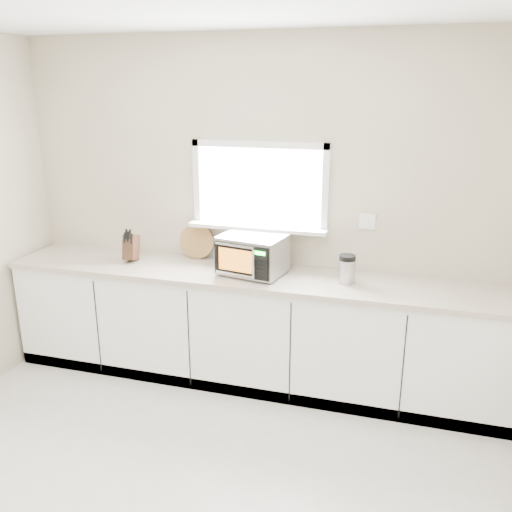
% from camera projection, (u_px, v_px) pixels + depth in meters
% --- Properties ---
extents(back_wall, '(4.00, 0.17, 2.70)m').
position_uv_depth(back_wall, '(260.00, 209.00, 4.34)').
color(back_wall, beige).
rests_on(back_wall, ground).
extents(cabinets, '(3.92, 0.60, 0.88)m').
position_uv_depth(cabinets, '(250.00, 329.00, 4.34)').
color(cabinets, white).
rests_on(cabinets, ground).
extents(countertop, '(3.92, 0.64, 0.04)m').
position_uv_depth(countertop, '(249.00, 276.00, 4.19)').
color(countertop, '#BEAB9D').
rests_on(countertop, cabinets).
extents(microwave, '(0.53, 0.46, 0.30)m').
position_uv_depth(microwave, '(252.00, 254.00, 4.13)').
color(microwave, black).
rests_on(microwave, countertop).
extents(knife_block, '(0.12, 0.21, 0.28)m').
position_uv_depth(knife_block, '(131.00, 247.00, 4.45)').
color(knife_block, '#4A281A').
rests_on(knife_block, countertop).
extents(cutting_board, '(0.30, 0.07, 0.30)m').
position_uv_depth(cutting_board, '(197.00, 241.00, 4.51)').
color(cutting_board, olive).
rests_on(cutting_board, countertop).
extents(coffee_grinder, '(0.16, 0.16, 0.22)m').
position_uv_depth(coffee_grinder, '(347.00, 269.00, 3.96)').
color(coffee_grinder, '#A8ABB0').
rests_on(coffee_grinder, countertop).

